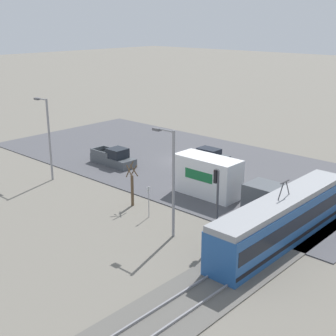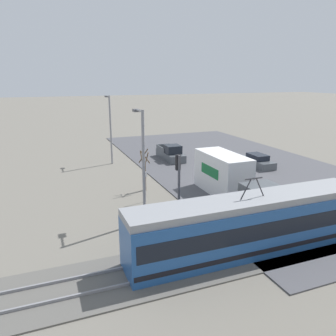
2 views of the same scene
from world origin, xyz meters
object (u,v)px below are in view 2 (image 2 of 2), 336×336
at_px(light_rail_tram, 250,225).
at_px(box_truck, 231,179).
at_px(pickup_truck, 171,154).
at_px(street_lamp_mid_block, 110,125).
at_px(no_parking_sign, 145,184).
at_px(traffic_light_pole, 179,184).
at_px(street_tree, 145,172).
at_px(street_lamp_near_crossing, 143,159).
at_px(sedan_car_0, 257,161).

bearing_deg(light_rail_tram, box_truck, -114.61).
height_order(pickup_truck, street_lamp_mid_block, street_lamp_mid_block).
xyz_separation_m(box_truck, no_parking_sign, (6.83, -1.84, -0.14)).
xyz_separation_m(light_rail_tram, box_truck, (-3.64, -7.94, 0.00)).
bearing_deg(traffic_light_pole, box_truck, -145.68).
relative_size(light_rail_tram, street_tree, 3.90).
bearing_deg(pickup_truck, street_lamp_near_crossing, 62.12).
bearing_deg(traffic_light_pole, street_tree, -93.87).
bearing_deg(sedan_car_0, box_truck, 42.65).
height_order(traffic_light_pole, street_lamp_near_crossing, street_lamp_near_crossing).
bearing_deg(box_truck, sedan_car_0, -137.35).
bearing_deg(street_lamp_mid_block, no_parking_sign, 89.85).
distance_m(light_rail_tram, street_lamp_mid_block, 23.57).
bearing_deg(box_truck, street_lamp_mid_block, -65.96).
distance_m(street_lamp_mid_block, no_parking_sign, 13.73).
distance_m(box_truck, street_tree, 7.56).
height_order(box_truck, street_lamp_mid_block, street_lamp_mid_block).
xyz_separation_m(traffic_light_pole, street_lamp_near_crossing, (1.40, -2.91, 1.10)).
height_order(pickup_truck, traffic_light_pole, traffic_light_pole).
bearing_deg(pickup_truck, street_lamp_mid_block, -8.60).
relative_size(traffic_light_pole, street_lamp_mid_block, 0.67).
xyz_separation_m(street_tree, street_lamp_near_crossing, (2.01, 6.17, 2.81)).
bearing_deg(street_lamp_near_crossing, box_truck, -168.52).
height_order(pickup_truck, street_lamp_near_crossing, street_lamp_near_crossing).
relative_size(street_lamp_near_crossing, street_lamp_mid_block, 0.99).
height_order(pickup_truck, sedan_car_0, pickup_truck).
distance_m(box_truck, street_lamp_mid_block, 16.93).
distance_m(light_rail_tram, pickup_truck, 22.47).
relative_size(pickup_truck, street_lamp_near_crossing, 0.69).
bearing_deg(street_tree, no_parking_sign, 73.75).
height_order(street_lamp_mid_block, no_parking_sign, street_lamp_mid_block).
height_order(light_rail_tram, street_lamp_near_crossing, street_lamp_near_crossing).
distance_m(box_truck, no_parking_sign, 7.08).
bearing_deg(box_truck, no_parking_sign, -15.09).
bearing_deg(sedan_car_0, street_lamp_near_crossing, 29.50).
relative_size(box_truck, sedan_car_0, 2.21).
xyz_separation_m(traffic_light_pole, street_lamp_mid_block, (0.13, -19.78, 1.14)).
relative_size(light_rail_tram, sedan_car_0, 3.22).
relative_size(sedan_car_0, traffic_light_pole, 0.86).
bearing_deg(traffic_light_pole, street_lamp_near_crossing, -64.32).
height_order(traffic_light_pole, no_parking_sign, traffic_light_pole).
bearing_deg(pickup_truck, sedan_car_0, 140.24).
relative_size(light_rail_tram, street_lamp_mid_block, 1.86).
bearing_deg(no_parking_sign, street_lamp_near_crossing, 70.53).
xyz_separation_m(light_rail_tram, traffic_light_pole, (3.02, -3.39, 1.75)).
relative_size(box_truck, street_lamp_mid_block, 1.28).
bearing_deg(street_lamp_near_crossing, light_rail_tram, 125.06).
xyz_separation_m(box_truck, street_lamp_near_crossing, (8.06, 1.64, 2.85)).
bearing_deg(box_truck, light_rail_tram, 65.39).
bearing_deg(box_truck, street_tree, -36.86).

